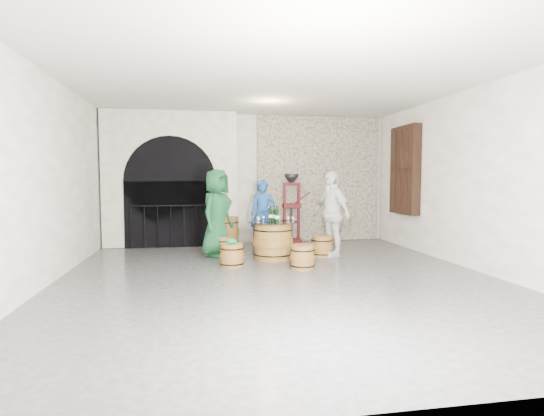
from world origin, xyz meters
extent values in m
plane|color=#303032|center=(0.00, 0.00, 0.00)|extent=(8.00, 8.00, 0.00)
plane|color=white|center=(0.00, 4.00, 1.60)|extent=(8.00, 0.00, 8.00)
plane|color=white|center=(0.00, -4.00, 1.60)|extent=(8.00, 0.00, 8.00)
plane|color=white|center=(-3.50, 0.00, 1.60)|extent=(0.00, 8.00, 8.00)
plane|color=white|center=(3.50, 0.00, 1.60)|extent=(0.00, 8.00, 8.00)
plane|color=beige|center=(0.00, 0.00, 3.20)|extent=(8.00, 8.00, 0.00)
cube|color=tan|center=(1.80, 3.94, 1.60)|extent=(3.20, 0.12, 3.18)
cube|color=white|center=(-1.90, 3.75, 1.60)|extent=(3.10, 0.50, 3.18)
cube|color=black|center=(-1.90, 3.48, 0.78)|extent=(2.10, 0.03, 1.55)
cylinder|color=black|center=(-1.90, 3.48, 1.55)|extent=(2.10, 0.03, 2.10)
cylinder|color=black|center=(-1.90, 3.42, 0.98)|extent=(1.79, 0.04, 0.04)
cylinder|color=black|center=(-2.79, 3.42, 0.49)|extent=(0.02, 0.02, 0.98)
cylinder|color=black|center=(-2.50, 3.42, 0.49)|extent=(0.02, 0.02, 0.98)
cylinder|color=black|center=(-2.20, 3.42, 0.49)|extent=(0.02, 0.02, 0.98)
cylinder|color=black|center=(-1.90, 3.42, 0.49)|extent=(0.02, 0.02, 0.98)
cylinder|color=black|center=(-1.60, 3.42, 0.49)|extent=(0.02, 0.02, 0.98)
cylinder|color=black|center=(-1.31, 3.42, 0.49)|extent=(0.02, 0.02, 0.98)
cylinder|color=black|center=(-1.01, 3.42, 0.49)|extent=(0.02, 0.02, 0.98)
cube|color=black|center=(3.39, 2.40, 1.80)|extent=(0.20, 1.10, 2.00)
cube|color=black|center=(3.34, 2.40, 1.80)|extent=(0.06, 0.88, 1.76)
cube|color=black|center=(3.37, 2.40, 1.80)|extent=(0.22, 0.92, 0.06)
cube|color=black|center=(3.37, 2.11, 1.80)|extent=(0.22, 0.06, 1.80)
cube|color=black|center=(3.37, 2.40, 1.80)|extent=(0.22, 0.06, 1.80)
cube|color=black|center=(3.37, 2.69, 1.80)|extent=(0.22, 0.06, 1.80)
cylinder|color=brown|center=(0.20, 1.64, 0.36)|extent=(0.75, 0.75, 0.71)
cylinder|color=brown|center=(0.20, 1.64, 0.36)|extent=(0.80, 0.80, 0.16)
torus|color=black|center=(0.20, 1.64, 0.11)|extent=(0.80, 0.80, 0.02)
torus|color=black|center=(0.20, 1.64, 0.60)|extent=(0.80, 0.80, 0.02)
cylinder|color=brown|center=(0.20, 1.64, 0.72)|extent=(0.77, 0.77, 0.02)
cylinder|color=black|center=(0.20, 1.64, 0.75)|extent=(0.98, 0.98, 0.01)
cylinder|color=brown|center=(-0.77, 2.06, 0.20)|extent=(0.41, 0.41, 0.41)
cylinder|color=brown|center=(-0.77, 2.06, 0.20)|extent=(0.44, 0.44, 0.09)
torus|color=black|center=(-0.77, 2.06, 0.07)|extent=(0.45, 0.45, 0.02)
torus|color=black|center=(-0.77, 2.06, 0.34)|extent=(0.45, 0.45, 0.02)
cylinder|color=brown|center=(-0.77, 2.06, 0.42)|extent=(0.42, 0.42, 0.02)
cylinder|color=brown|center=(0.19, 2.70, 0.20)|extent=(0.41, 0.41, 0.41)
cylinder|color=brown|center=(0.19, 2.70, 0.20)|extent=(0.44, 0.44, 0.09)
torus|color=black|center=(0.19, 2.70, 0.07)|extent=(0.45, 0.45, 0.02)
torus|color=black|center=(0.19, 2.70, 0.34)|extent=(0.45, 0.45, 0.02)
cylinder|color=brown|center=(0.19, 2.70, 0.42)|extent=(0.42, 0.42, 0.02)
cylinder|color=brown|center=(1.25, 1.75, 0.20)|extent=(0.41, 0.41, 0.41)
cylinder|color=brown|center=(1.25, 1.75, 0.20)|extent=(0.44, 0.44, 0.09)
torus|color=black|center=(1.25, 1.75, 0.07)|extent=(0.45, 0.45, 0.02)
torus|color=black|center=(1.25, 1.75, 0.34)|extent=(0.45, 0.45, 0.02)
cylinder|color=brown|center=(1.25, 1.75, 0.42)|extent=(0.42, 0.42, 0.02)
cylinder|color=brown|center=(0.56, 0.65, 0.20)|extent=(0.41, 0.41, 0.41)
cylinder|color=brown|center=(0.56, 0.65, 0.20)|extent=(0.44, 0.44, 0.09)
torus|color=black|center=(0.56, 0.65, 0.07)|extent=(0.45, 0.45, 0.02)
torus|color=black|center=(0.56, 0.65, 0.34)|extent=(0.45, 0.45, 0.02)
cylinder|color=brown|center=(0.56, 0.65, 0.42)|extent=(0.42, 0.42, 0.02)
cylinder|color=brown|center=(-0.67, 1.04, 0.20)|extent=(0.41, 0.41, 0.41)
cylinder|color=brown|center=(-0.67, 1.04, 0.20)|extent=(0.44, 0.44, 0.09)
torus|color=black|center=(-0.67, 1.04, 0.07)|extent=(0.45, 0.45, 0.02)
torus|color=black|center=(-0.67, 1.04, 0.34)|extent=(0.45, 0.45, 0.02)
cylinder|color=brown|center=(-0.67, 1.04, 0.42)|extent=(0.42, 0.42, 0.02)
ellipsoid|color=#0C843D|center=(-0.67, 1.04, 0.47)|extent=(0.18, 0.18, 0.10)
cylinder|color=#0C843D|center=(-0.59, 1.01, 0.43)|extent=(0.12, 0.12, 0.01)
imported|color=#134424|center=(-0.89, 2.11, 0.90)|extent=(0.97, 1.05, 1.80)
imported|color=navy|center=(0.19, 2.94, 0.79)|extent=(0.66, 0.52, 1.58)
imported|color=silver|center=(1.45, 1.77, 0.89)|extent=(0.78, 1.12, 1.77)
cylinder|color=black|center=(0.16, 1.72, 0.86)|extent=(0.07, 0.07, 0.22)
cylinder|color=white|center=(0.16, 1.72, 0.85)|extent=(0.08, 0.08, 0.06)
cone|color=black|center=(0.16, 1.72, 0.99)|extent=(0.07, 0.07, 0.05)
cylinder|color=black|center=(0.16, 1.72, 1.04)|extent=(0.03, 0.03, 0.07)
cylinder|color=black|center=(0.25, 1.50, 0.86)|extent=(0.07, 0.07, 0.22)
cylinder|color=white|center=(0.25, 1.50, 0.85)|extent=(0.08, 0.08, 0.06)
cone|color=black|center=(0.25, 1.50, 0.99)|extent=(0.07, 0.07, 0.05)
cylinder|color=black|center=(0.25, 1.50, 1.04)|extent=(0.03, 0.03, 0.07)
cylinder|color=black|center=(0.24, 1.72, 0.86)|extent=(0.07, 0.07, 0.22)
cylinder|color=white|center=(0.24, 1.72, 0.85)|extent=(0.08, 0.08, 0.06)
cone|color=black|center=(0.24, 1.72, 0.99)|extent=(0.07, 0.07, 0.05)
cylinder|color=black|center=(0.24, 1.72, 1.04)|extent=(0.03, 0.03, 0.07)
cylinder|color=brown|center=(-0.58, 3.36, 0.35)|extent=(0.49, 0.49, 0.69)
cylinder|color=brown|center=(-0.58, 3.36, 0.35)|extent=(0.53, 0.53, 0.15)
torus|color=black|center=(-0.58, 3.36, 0.11)|extent=(0.54, 0.54, 0.02)
torus|color=black|center=(-0.58, 3.36, 0.58)|extent=(0.54, 0.54, 0.02)
cylinder|color=brown|center=(-0.58, 3.36, 0.70)|extent=(0.50, 0.50, 0.02)
cube|color=#460B10|center=(1.03, 3.70, 0.05)|extent=(0.48, 0.39, 0.09)
cube|color=#460B10|center=(1.03, 3.70, 0.93)|extent=(0.43, 0.28, 0.11)
cube|color=#460B10|center=(1.03, 3.70, 1.47)|extent=(0.43, 0.11, 0.06)
cylinder|color=black|center=(1.03, 3.70, 0.55)|extent=(0.05, 0.05, 0.91)
cylinder|color=black|center=(1.03, 3.70, 1.68)|extent=(0.35, 0.35, 0.08)
cone|color=black|center=(1.03, 3.70, 1.57)|extent=(0.35, 0.35, 0.18)
cube|color=#460B10|center=(0.85, 3.70, 0.77)|extent=(0.06, 0.06, 1.45)
cube|color=#460B10|center=(1.22, 3.70, 0.77)|extent=(0.06, 0.06, 1.45)
cylinder|color=#460B10|center=(1.31, 3.66, 1.14)|extent=(0.39, 0.03, 0.28)
cube|color=silver|center=(2.05, 3.86, 1.35)|extent=(0.18, 0.10, 0.22)
camera|label=1|loc=(-1.25, -6.63, 1.61)|focal=28.00mm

